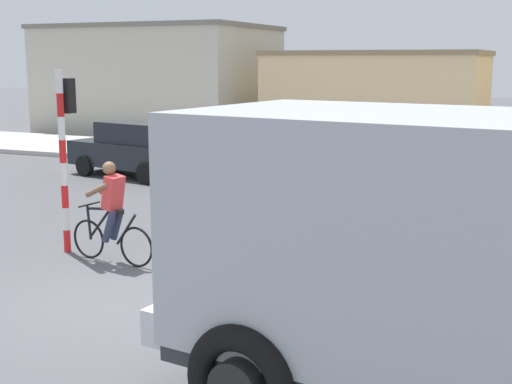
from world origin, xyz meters
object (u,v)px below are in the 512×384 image
(truck_foreground, at_px, (467,254))
(car_white_mid, at_px, (136,149))
(traffic_light_pole, at_px, (65,136))
(pedestrian_near_kerb, at_px, (223,154))
(cyclist, at_px, (111,212))
(car_red_near, at_px, (488,191))

(truck_foreground, bearing_deg, car_white_mid, 134.05)
(traffic_light_pole, height_order, pedestrian_near_kerb, traffic_light_pole)
(truck_foreground, height_order, pedestrian_near_kerb, truck_foreground)
(pedestrian_near_kerb, bearing_deg, truck_foreground, -54.33)
(truck_foreground, distance_m, cyclist, 6.96)
(cyclist, height_order, car_white_mid, cyclist)
(cyclist, relative_size, traffic_light_pole, 0.54)
(traffic_light_pole, bearing_deg, truck_foreground, -26.31)
(traffic_light_pole, distance_m, car_red_near, 8.13)
(car_red_near, bearing_deg, car_white_mid, 163.44)
(car_white_mid, distance_m, pedestrian_near_kerb, 2.93)
(truck_foreground, bearing_deg, traffic_light_pole, 153.69)
(truck_foreground, relative_size, cyclist, 3.31)
(cyclist, distance_m, car_white_mid, 9.07)
(truck_foreground, xyz_separation_m, car_white_mid, (-10.70, 11.06, -0.85))
(truck_foreground, relative_size, traffic_light_pole, 1.78)
(truck_foreground, bearing_deg, car_red_near, 94.06)
(traffic_light_pole, height_order, car_white_mid, traffic_light_pole)
(traffic_light_pole, height_order, car_red_near, traffic_light_pole)
(cyclist, distance_m, car_red_near, 7.32)
(truck_foreground, relative_size, car_white_mid, 1.34)
(truck_foreground, bearing_deg, pedestrian_near_kerb, 125.67)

